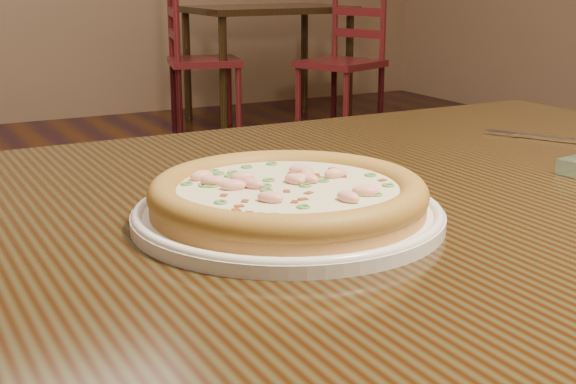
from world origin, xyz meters
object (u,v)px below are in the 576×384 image
bg_table_right (267,21)px  chair_c (195,60)px  plate (288,214)px  pizza (288,195)px  chair_d (346,61)px  hero_table (363,281)px

bg_table_right → chair_c: chair_c is taller
plate → pizza: pizza is taller
pizza → bg_table_right: bearing=63.5°
bg_table_right → chair_c: 0.61m
bg_table_right → chair_c: size_ratio=1.05×
bg_table_right → chair_d: 0.68m
pizza → chair_c: 4.30m
pizza → bg_table_right: (2.06, 4.13, -0.12)m
hero_table → chair_d: size_ratio=1.26×
bg_table_right → chair_d: size_ratio=1.05×
pizza → chair_c: chair_c is taller
hero_table → plate: bearing=-157.4°
chair_c → plate: bearing=-110.6°
hero_table → chair_d: 4.11m
plate → bg_table_right: plate is taller
pizza → chair_d: size_ratio=0.27×
pizza → chair_d: 4.22m
bg_table_right → chair_c: (-0.56, -0.12, -0.22)m
pizza → bg_table_right: pizza is taller
hero_table → plate: 0.17m
plate → bg_table_right: (2.06, 4.13, -0.10)m
plate → chair_d: chair_d is taller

